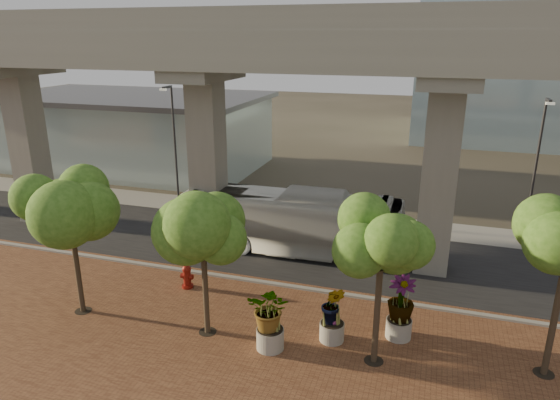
% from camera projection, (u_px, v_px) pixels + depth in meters
% --- Properties ---
extents(ground, '(160.00, 160.00, 0.00)m').
position_uv_depth(ground, '(304.00, 270.00, 24.97)').
color(ground, '#322E24').
rests_on(ground, ground).
extents(brick_plaza, '(70.00, 13.00, 0.06)m').
position_uv_depth(brick_plaza, '(246.00, 366.00, 17.72)').
color(brick_plaza, brown).
rests_on(brick_plaza, ground).
extents(asphalt_road, '(90.00, 8.00, 0.04)m').
position_uv_depth(asphalt_road, '(313.00, 254.00, 26.77)').
color(asphalt_road, black).
rests_on(asphalt_road, ground).
extents(curb_strip, '(70.00, 0.25, 0.16)m').
position_uv_depth(curb_strip, '(293.00, 287.00, 23.13)').
color(curb_strip, gray).
rests_on(curb_strip, ground).
extents(far_sidewalk, '(90.00, 3.00, 0.06)m').
position_uv_depth(far_sidewalk, '(334.00, 220.00, 31.75)').
color(far_sidewalk, gray).
rests_on(far_sidewalk, ground).
extents(transit_viaduct, '(72.00, 5.60, 12.40)m').
position_uv_depth(transit_viaduct, '(317.00, 119.00, 24.49)').
color(transit_viaduct, gray).
rests_on(transit_viaduct, ground).
extents(station_pavilion, '(23.00, 13.00, 6.30)m').
position_uv_depth(station_pavilion, '(133.00, 130.00, 44.16)').
color(station_pavilion, '#B1C7CA').
rests_on(station_pavilion, ground).
extents(transit_bus, '(12.16, 2.93, 3.38)m').
position_uv_depth(transit_bus, '(291.00, 222.00, 26.67)').
color(transit_bus, silver).
rests_on(transit_bus, ground).
extents(fire_hydrant, '(0.59, 0.53, 1.18)m').
position_uv_depth(fire_hydrant, '(187.00, 276.00, 23.00)').
color(fire_hydrant, maroon).
rests_on(fire_hydrant, ground).
extents(planter_front, '(2.29, 2.29, 2.52)m').
position_uv_depth(planter_front, '(270.00, 312.00, 18.20)').
color(planter_front, '#A19D92').
rests_on(planter_front, ground).
extents(planter_right, '(2.41, 2.41, 2.58)m').
position_uv_depth(planter_right, '(401.00, 301.00, 18.87)').
color(planter_right, gray).
rests_on(planter_right, ground).
extents(planter_left, '(2.10, 2.10, 2.31)m').
position_uv_depth(planter_left, '(333.00, 308.00, 18.73)').
color(planter_left, '#9C9A8D').
rests_on(planter_left, ground).
extents(street_tree_far_west, '(4.06, 4.06, 6.89)m').
position_uv_depth(street_tree_far_west, '(68.00, 199.00, 19.61)').
color(street_tree_far_west, '#403125').
rests_on(street_tree_far_west, ground).
extents(street_tree_near_west, '(3.85, 3.85, 6.02)m').
position_uv_depth(street_tree_near_west, '(202.00, 232.00, 18.35)').
color(street_tree_near_west, '#403125').
rests_on(street_tree_near_west, ground).
extents(street_tree_near_east, '(3.51, 3.51, 6.25)m').
position_uv_depth(street_tree_near_east, '(382.00, 242.00, 16.47)').
color(street_tree_near_east, '#403125').
rests_on(street_tree_near_east, ground).
extents(streetlamp_west, '(0.40, 1.18, 8.14)m').
position_uv_depth(streetlamp_west, '(174.00, 139.00, 32.60)').
color(streetlamp_west, '#313137').
rests_on(streetlamp_west, ground).
extents(streetlamp_east, '(0.40, 1.17, 8.09)m').
position_uv_depth(streetlamp_east, '(537.00, 162.00, 26.69)').
color(streetlamp_east, '#28282D').
rests_on(streetlamp_east, ground).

